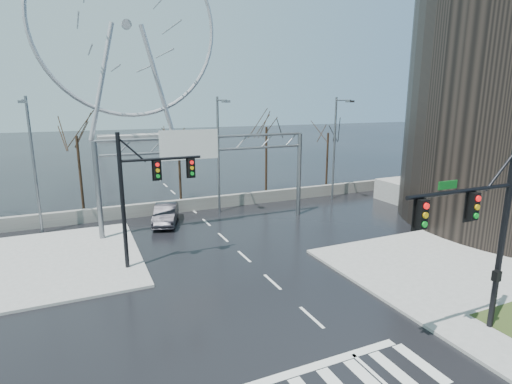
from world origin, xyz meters
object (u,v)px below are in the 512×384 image
sign_gantry (204,161)px  ferris_wheel (127,32)px  signal_mast_far (142,187)px  signal_mast_near (483,226)px  car (166,214)px

sign_gantry → ferris_wheel: size_ratio=0.32×
signal_mast_far → sign_gantry: size_ratio=0.49×
ferris_wheel → signal_mast_far: bearing=-97.2°
signal_mast_near → ferris_wheel: 101.29m
sign_gantry → signal_mast_near: bearing=-73.8°
sign_gantry → ferris_wheel: 82.91m
signal_mast_far → car: signal_mast_far is taller
signal_mast_far → car: 9.43m
car → ferris_wheel: bearing=102.1°
signal_mast_far → sign_gantry: (5.49, 6.00, 0.35)m
sign_gantry → ferris_wheel: bearing=86.2°
signal_mast_near → car: 22.95m
signal_mast_far → sign_gantry: 8.14m
signal_mast_near → signal_mast_far: (-11.01, 13.00, -0.04)m
sign_gantry → car: 5.54m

